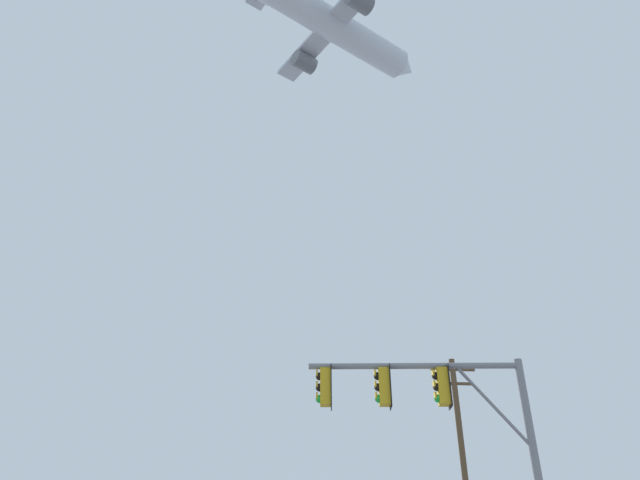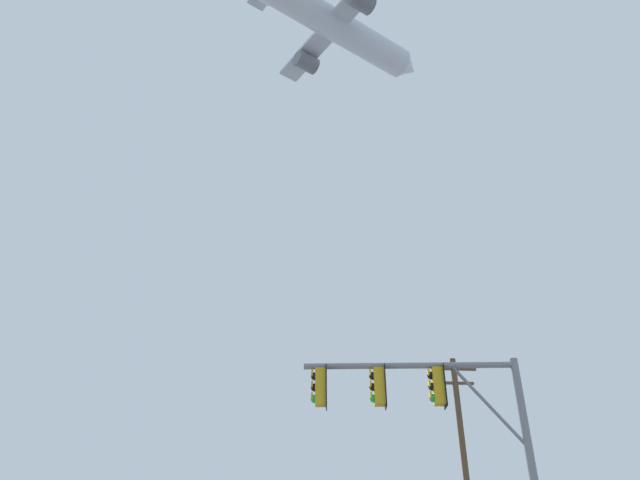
% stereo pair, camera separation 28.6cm
% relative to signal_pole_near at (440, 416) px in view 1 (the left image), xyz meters
% --- Properties ---
extents(signal_pole_near, '(5.31, 0.76, 6.06)m').
position_rel_signal_pole_near_xyz_m(signal_pole_near, '(0.00, 0.00, 0.00)').
color(signal_pole_near, slate).
rests_on(signal_pole_near, ground).
extents(utility_pole, '(2.20, 0.28, 10.74)m').
position_rel_signal_pole_near_xyz_m(utility_pole, '(4.66, 13.41, 1.01)').
color(utility_pole, brown).
rests_on(utility_pole, ground).
extents(airplane, '(20.01, 15.45, 5.96)m').
position_rel_signal_pole_near_xyz_m(airplane, '(0.69, 26.99, 45.95)').
color(airplane, '#B7BCC6').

